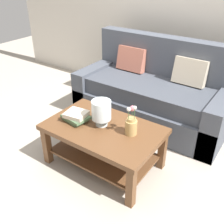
% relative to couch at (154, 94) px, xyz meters
% --- Properties ---
extents(ground_plane, '(10.00, 10.00, 0.00)m').
position_rel_couch_xyz_m(ground_plane, '(-0.01, -0.88, -0.36)').
color(ground_plane, '#ADA393').
extents(back_wall, '(6.40, 0.12, 2.70)m').
position_rel_couch_xyz_m(back_wall, '(-0.01, 0.77, 0.99)').
color(back_wall, beige).
rests_on(back_wall, ground).
extents(couch, '(1.96, 0.90, 1.06)m').
position_rel_couch_xyz_m(couch, '(0.00, 0.00, 0.00)').
color(couch, '#474C56').
rests_on(couch, ground).
extents(coffee_table, '(1.14, 0.72, 0.47)m').
position_rel_couch_xyz_m(coffee_table, '(0.02, -1.14, -0.02)').
color(coffee_table, brown).
rests_on(coffee_table, ground).
extents(book_stack_main, '(0.28, 0.23, 0.10)m').
position_rel_couch_xyz_m(book_stack_main, '(-0.28, -1.20, 0.15)').
color(book_stack_main, '#51704C').
rests_on(book_stack_main, coffee_table).
extents(glass_hurricane_vase, '(0.19, 0.19, 0.27)m').
position_rel_couch_xyz_m(glass_hurricane_vase, '(-0.01, -1.12, 0.27)').
color(glass_hurricane_vase, silver).
rests_on(glass_hurricane_vase, coffee_table).
extents(flower_pitcher, '(0.11, 0.12, 0.31)m').
position_rel_couch_xyz_m(flower_pitcher, '(0.31, -1.08, 0.21)').
color(flower_pitcher, tan).
rests_on(flower_pitcher, coffee_table).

